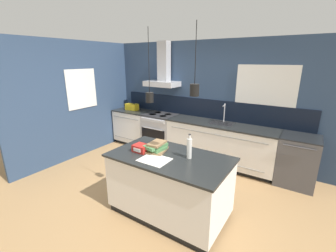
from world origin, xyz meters
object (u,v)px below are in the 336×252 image
(bottle_on_island, at_px, (189,148))
(yellow_toolbox, at_px, (132,107))
(dishwasher, at_px, (297,160))
(book_stack, at_px, (156,147))
(oven_range, at_px, (160,132))
(red_supply_box, at_px, (141,148))

(bottle_on_island, distance_m, yellow_toolbox, 3.27)
(dishwasher, xyz_separation_m, bottle_on_island, (-1.22, -1.85, 0.60))
(dishwasher, relative_size, yellow_toolbox, 2.68)
(bottle_on_island, distance_m, book_stack, 0.52)
(bottle_on_island, height_order, yellow_toolbox, bottle_on_island)
(yellow_toolbox, bearing_deg, bottle_on_island, -34.54)
(oven_range, height_order, yellow_toolbox, yellow_toolbox)
(yellow_toolbox, bearing_deg, oven_range, -0.27)
(bottle_on_island, height_order, red_supply_box, bottle_on_island)
(bottle_on_island, xyz_separation_m, red_supply_box, (-0.69, -0.18, -0.10))
(dishwasher, distance_m, yellow_toolbox, 3.95)
(book_stack, height_order, yellow_toolbox, yellow_toolbox)
(oven_range, relative_size, bottle_on_island, 2.66)
(book_stack, distance_m, yellow_toolbox, 2.89)
(book_stack, distance_m, red_supply_box, 0.22)
(oven_range, height_order, bottle_on_island, bottle_on_island)
(red_supply_box, bearing_deg, bottle_on_island, 14.53)
(oven_range, distance_m, dishwasher, 3.00)
(book_stack, bearing_deg, bottle_on_island, 5.75)
(bottle_on_island, xyz_separation_m, yellow_toolbox, (-2.69, 1.85, -0.07))
(dishwasher, xyz_separation_m, yellow_toolbox, (-3.91, 0.00, 0.54))
(dishwasher, relative_size, book_stack, 2.38)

